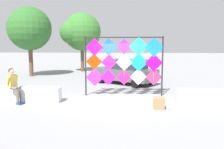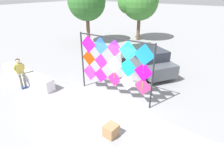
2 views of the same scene
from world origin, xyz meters
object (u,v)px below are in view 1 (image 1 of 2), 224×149
object	(u,v)px
parked_car	(125,71)
tree_palm_like	(80,32)
tree_broadleaf	(31,29)
seated_vendor	(14,83)
cardboard_box_large	(159,103)
kite_display_rack	(124,60)

from	to	relation	value
parked_car	tree_palm_like	size ratio (longest dim) A/B	0.79
parked_car	tree_broadleaf	size ratio (longest dim) A/B	0.79
seated_vendor	cardboard_box_large	distance (m)	5.98
cardboard_box_large	parked_car	bearing A→B (deg)	104.02
cardboard_box_large	tree_broadleaf	xyz separation A→B (m)	(-8.77, 8.84, 3.40)
parked_car	cardboard_box_large	size ratio (longest dim) A/B	9.25
cardboard_box_large	tree_palm_like	xyz separation A→B (m)	(-5.70, 12.45, 3.33)
tree_broadleaf	parked_car	bearing A→B (deg)	-22.70
parked_car	tree_palm_like	distance (m)	8.39
parked_car	cardboard_box_large	world-z (taller)	parked_car
parked_car	cardboard_box_large	bearing A→B (deg)	-75.98
tree_broadleaf	seated_vendor	bearing A→B (deg)	-71.64
kite_display_rack	seated_vendor	world-z (taller)	kite_display_rack
parked_car	cardboard_box_large	xyz separation A→B (m)	(1.44, -5.77, -0.56)
tree_broadleaf	tree_palm_like	size ratio (longest dim) A/B	1.00
cardboard_box_large	tree_broadleaf	size ratio (longest dim) A/B	0.09
cardboard_box_large	tree_palm_like	size ratio (longest dim) A/B	0.09
kite_display_rack	seated_vendor	size ratio (longest dim) A/B	2.52
kite_display_rack	parked_car	size ratio (longest dim) A/B	0.89
seated_vendor	parked_car	world-z (taller)	parked_car
kite_display_rack	cardboard_box_large	xyz separation A→B (m)	(1.41, -2.24, -1.50)
parked_car	tree_palm_like	xyz separation A→B (m)	(-4.26, 6.67, 2.77)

